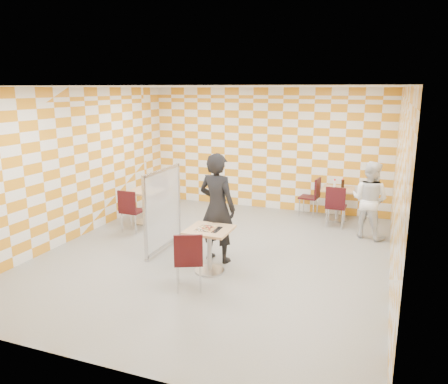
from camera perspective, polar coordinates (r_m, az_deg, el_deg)
name	(u,v)px	position (r m, az deg, el deg)	size (l,w,h in m)	color
room_shell	(225,169)	(8.16, 0.19, 2.97)	(7.00, 7.00, 7.00)	gray
main_table	(209,243)	(7.21, -1.92, -6.63)	(0.70, 0.70, 0.75)	tan
second_table	(338,198)	(10.37, 14.61, -0.81)	(0.70, 0.70, 0.75)	tan
empty_table	(144,201)	(9.98, -10.35, -1.15)	(0.70, 0.70, 0.75)	tan
chair_main_front	(189,257)	(6.54, -4.65, -8.45)	(0.56, 0.57, 0.92)	#350A0F
chair_second_front	(336,204)	(9.76, 14.38, -1.47)	(0.43, 0.44, 0.92)	#350A0F
chair_second_side	(313,194)	(10.53, 11.53, -0.24)	(0.48, 0.47, 0.92)	#350A0F
chair_empty_near	(130,208)	(9.33, -12.18, -2.03)	(0.43, 0.44, 0.92)	#350A0F
chair_empty_far	(158,192)	(10.61, -8.59, -0.01)	(0.45, 0.46, 0.92)	#350A0F
partition	(163,209)	(8.18, -7.97, -2.23)	(0.08, 1.38, 1.55)	white
man_dark	(217,208)	(7.56, -0.89, -2.08)	(0.70, 0.46, 1.92)	black
man_white	(370,200)	(9.26, 18.48, -0.98)	(0.77, 0.60, 1.57)	white
pizza_on_foil	(209,228)	(7.11, -1.98, -4.71)	(0.40, 0.40, 0.04)	silver
sport_bottle	(335,184)	(10.36, 14.25, 1.06)	(0.06, 0.06, 0.20)	white
soda_bottle	(343,184)	(10.29, 15.24, 1.01)	(0.07, 0.07, 0.23)	black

